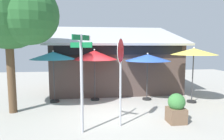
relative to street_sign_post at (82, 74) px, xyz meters
name	(u,v)px	position (x,y,z in m)	size (l,w,h in m)	color
ground_plane	(110,113)	(1.09, 1.91, -1.90)	(28.00, 28.00, 0.10)	#9E9B93
cafe_building	(114,65)	(1.88, 6.41, -0.33)	(7.76, 5.08, 4.09)	#473833
street_sign_post	(82,74)	(0.00, 0.00, 0.00)	(0.67, 0.72, 3.06)	#A8AAB2
stop_sign	(121,65)	(1.27, 0.37, 0.24)	(0.34, 0.76, 2.97)	#A8AAB2
patio_umbrella_teal_left	(53,56)	(-1.42, 3.69, 0.39)	(2.17, 2.17, 2.51)	black
patio_umbrella_crimson_center	(95,55)	(0.54, 3.80, 0.40)	(2.24, 2.24, 2.57)	black
patio_umbrella_royal_blue_right	(148,58)	(3.16, 3.54, 0.27)	(2.25, 2.25, 2.38)	black
patio_umbrella_mustard_far_right	(194,52)	(5.18, 2.80, 0.57)	(2.13, 2.13, 2.68)	black
shade_tree	(13,10)	(-2.64, 2.21, 2.25)	(3.65, 3.25, 5.82)	brown
sidewalk_planter	(176,108)	(3.28, 0.41, -1.33)	(0.60, 0.60, 1.06)	brown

